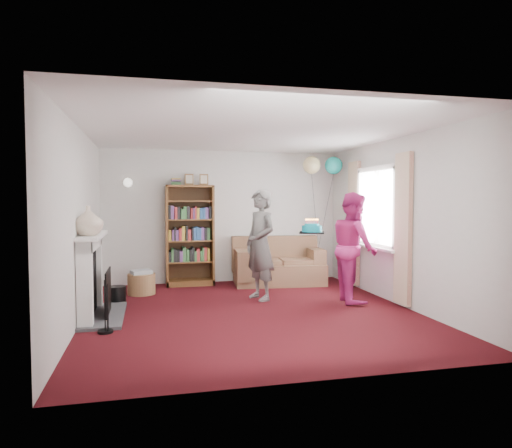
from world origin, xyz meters
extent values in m
plane|color=black|center=(0.00, 0.00, 0.00)|extent=(5.00, 5.00, 0.00)
cube|color=silver|center=(0.00, 2.51, 1.25)|extent=(4.50, 0.02, 2.50)
cube|color=silver|center=(-2.26, 0.00, 1.25)|extent=(0.02, 5.00, 2.50)
cube|color=silver|center=(2.26, 0.00, 1.25)|extent=(0.02, 5.00, 2.50)
cube|color=white|center=(0.00, 0.00, 2.50)|extent=(4.50, 5.00, 0.01)
cube|color=#3F3F42|center=(-2.00, 0.20, 0.02)|extent=(0.55, 1.40, 0.04)
cube|color=white|center=(-2.15, -0.35, 0.53)|extent=(0.18, 0.14, 1.06)
cube|color=white|center=(-2.15, 0.75, 0.53)|extent=(0.18, 0.14, 1.06)
cube|color=white|center=(-2.15, 0.20, 1.00)|extent=(0.18, 1.24, 0.16)
cube|color=white|center=(-2.12, 0.20, 1.10)|extent=(0.28, 1.35, 0.05)
cube|color=black|center=(-2.17, 0.20, 0.48)|extent=(0.10, 0.80, 0.86)
cube|color=black|center=(-1.93, 0.20, 0.33)|extent=(0.02, 0.70, 0.60)
cylinder|color=black|center=(-1.90, -0.58, 0.32)|extent=(0.18, 0.18, 0.64)
cylinder|color=black|center=(-1.87, 1.00, 0.13)|extent=(0.26, 0.26, 0.26)
cube|color=white|center=(2.21, 0.60, 2.08)|extent=(0.08, 1.30, 0.08)
cube|color=white|center=(2.21, 0.60, 0.82)|extent=(0.08, 1.30, 0.08)
cube|color=white|center=(2.24, 0.60, 1.45)|extent=(0.01, 1.15, 1.20)
cube|color=white|center=(2.18, 0.60, 0.79)|extent=(0.14, 1.32, 0.04)
cube|color=beige|center=(2.20, -0.22, 1.15)|extent=(0.07, 0.38, 2.20)
cube|color=beige|center=(2.20, 1.42, 1.15)|extent=(0.07, 0.38, 2.20)
cylinder|color=gold|center=(-1.75, 2.45, 1.90)|extent=(0.04, 0.12, 0.04)
sphere|color=white|center=(-1.75, 2.36, 1.88)|extent=(0.16, 0.16, 0.16)
cube|color=#472B14|center=(-0.66, 2.46, 0.92)|extent=(0.87, 0.04, 1.84)
cube|color=brown|center=(-1.08, 2.27, 0.92)|extent=(0.04, 0.42, 1.84)
cube|color=brown|center=(-0.25, 2.27, 0.92)|extent=(0.04, 0.42, 1.84)
cube|color=brown|center=(-0.66, 2.27, 1.82)|extent=(0.87, 0.42, 0.04)
cube|color=brown|center=(-0.66, 2.27, 0.05)|extent=(0.87, 0.42, 0.10)
cube|color=brown|center=(-0.66, 2.27, 0.44)|extent=(0.79, 0.38, 0.03)
cube|color=brown|center=(-0.66, 2.27, 0.82)|extent=(0.79, 0.38, 0.02)
cube|color=brown|center=(-0.66, 2.27, 1.21)|extent=(0.79, 0.38, 0.02)
cube|color=brown|center=(-0.66, 2.27, 1.55)|extent=(0.79, 0.38, 0.02)
cube|color=maroon|center=(-0.90, 2.25, 1.90)|extent=(0.16, 0.22, 0.12)
cube|color=brown|center=(-0.66, 2.32, 1.95)|extent=(0.16, 0.02, 0.20)
cube|color=brown|center=(-0.39, 2.32, 1.95)|extent=(0.16, 0.02, 0.20)
cube|color=brown|center=(0.97, 2.00, 0.19)|extent=(1.65, 0.87, 0.39)
cube|color=brown|center=(0.97, 2.32, 0.53)|extent=(1.65, 0.24, 0.68)
cube|color=brown|center=(0.27, 2.00, 0.39)|extent=(0.24, 0.82, 0.53)
cube|color=brown|center=(1.67, 2.00, 0.39)|extent=(0.24, 0.82, 0.53)
cube|color=brown|center=(0.60, 1.92, 0.42)|extent=(0.70, 0.57, 0.12)
cube|color=brown|center=(1.34, 1.92, 0.42)|extent=(0.70, 0.57, 0.12)
cylinder|color=olive|center=(-1.52, 1.61, 0.17)|extent=(0.46, 0.46, 0.34)
cube|color=beige|center=(-1.52, 1.61, 0.37)|extent=(0.32, 0.25, 0.06)
imported|color=black|center=(0.31, 0.78, 0.86)|extent=(0.61, 0.74, 1.73)
imported|color=#BC2570|center=(1.69, 0.32, 0.84)|extent=(0.74, 0.90, 1.69)
cube|color=black|center=(1.12, 0.65, 1.05)|extent=(0.38, 0.38, 0.02)
cylinder|color=#0D8A99|center=(1.12, 0.65, 1.11)|extent=(0.32, 0.32, 0.10)
cylinder|color=#0D8A99|center=(1.12, 0.65, 1.17)|extent=(0.23, 0.23, 0.04)
cylinder|color=pink|center=(1.21, 0.65, 1.21)|extent=(0.01, 0.01, 0.09)
sphere|color=orange|center=(1.21, 0.65, 1.26)|extent=(0.02, 0.02, 0.02)
cylinder|color=pink|center=(1.21, 0.69, 1.21)|extent=(0.01, 0.01, 0.09)
sphere|color=orange|center=(1.21, 0.69, 1.26)|extent=(0.02, 0.02, 0.02)
cylinder|color=pink|center=(1.18, 0.72, 1.21)|extent=(0.01, 0.01, 0.09)
sphere|color=orange|center=(1.18, 0.72, 1.26)|extent=(0.02, 0.02, 0.02)
cylinder|color=pink|center=(1.14, 0.74, 1.21)|extent=(0.01, 0.01, 0.09)
sphere|color=orange|center=(1.14, 0.74, 1.26)|extent=(0.02, 0.02, 0.02)
cylinder|color=pink|center=(1.10, 0.74, 1.21)|extent=(0.01, 0.01, 0.09)
sphere|color=orange|center=(1.10, 0.74, 1.26)|extent=(0.02, 0.02, 0.02)
cylinder|color=pink|center=(1.06, 0.72, 1.21)|extent=(0.01, 0.01, 0.09)
sphere|color=orange|center=(1.06, 0.72, 1.26)|extent=(0.02, 0.02, 0.02)
cylinder|color=pink|center=(1.03, 0.69, 1.21)|extent=(0.01, 0.01, 0.09)
sphere|color=orange|center=(1.03, 0.69, 1.26)|extent=(0.02, 0.02, 0.02)
cylinder|color=pink|center=(1.02, 0.65, 1.21)|extent=(0.01, 0.01, 0.09)
sphere|color=orange|center=(1.02, 0.65, 1.26)|extent=(0.02, 0.02, 0.02)
cylinder|color=pink|center=(1.03, 0.61, 1.21)|extent=(0.01, 0.01, 0.09)
sphere|color=orange|center=(1.03, 0.61, 1.26)|extent=(0.02, 0.02, 0.02)
cylinder|color=pink|center=(1.06, 0.57, 1.21)|extent=(0.01, 0.01, 0.09)
sphere|color=orange|center=(1.06, 0.57, 1.26)|extent=(0.02, 0.02, 0.02)
cylinder|color=pink|center=(1.10, 0.55, 1.21)|extent=(0.01, 0.01, 0.09)
sphere|color=orange|center=(1.10, 0.55, 1.26)|extent=(0.02, 0.02, 0.02)
cylinder|color=pink|center=(1.14, 0.55, 1.21)|extent=(0.01, 0.01, 0.09)
sphere|color=orange|center=(1.14, 0.55, 1.26)|extent=(0.02, 0.02, 0.02)
cylinder|color=pink|center=(1.18, 0.57, 1.21)|extent=(0.01, 0.01, 0.09)
sphere|color=orange|center=(1.18, 0.57, 1.26)|extent=(0.02, 0.02, 0.02)
cylinder|color=pink|center=(1.21, 0.61, 1.21)|extent=(0.01, 0.01, 0.09)
sphere|color=orange|center=(1.21, 0.61, 1.26)|extent=(0.02, 0.02, 0.02)
sphere|color=#3F3F3F|center=(1.67, 1.80, 0.67)|extent=(0.02, 0.02, 0.02)
sphere|color=#1AA79D|center=(2.02, 1.95, 2.22)|extent=(0.33, 0.33, 0.33)
sphere|color=#D4C281|center=(1.58, 1.95, 2.22)|extent=(0.33, 0.33, 0.33)
imported|color=beige|center=(-2.12, -0.15, 1.31)|extent=(0.41, 0.41, 0.37)
camera|label=1|loc=(-1.37, -6.15, 1.57)|focal=32.00mm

